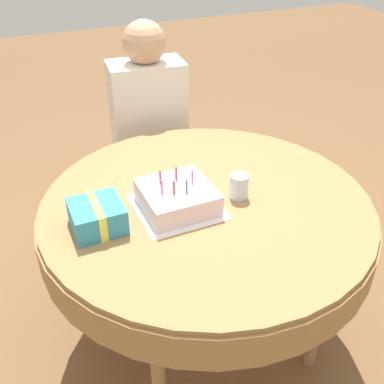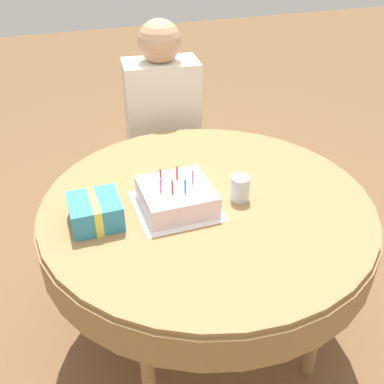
# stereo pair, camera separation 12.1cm
# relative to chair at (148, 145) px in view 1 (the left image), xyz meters

# --- Properties ---
(ground_plane) EXTENTS (12.00, 12.00, 0.00)m
(ground_plane) POSITION_rel_chair_xyz_m (-0.08, -0.94, -0.52)
(ground_plane) COLOR brown
(dining_table) EXTENTS (1.29, 1.29, 0.75)m
(dining_table) POSITION_rel_chair_xyz_m (-0.08, -0.94, 0.14)
(dining_table) COLOR #9E7547
(dining_table) RESTS_ON ground_plane
(chair) EXTENTS (0.41, 0.41, 0.97)m
(chair) POSITION_rel_chair_xyz_m (0.00, 0.00, 0.00)
(chair) COLOR brown
(chair) RESTS_ON ground_plane
(person) EXTENTS (0.41, 0.35, 1.23)m
(person) POSITION_rel_chair_xyz_m (-0.01, -0.09, 0.23)
(person) COLOR tan
(person) RESTS_ON ground_plane
(napkin) EXTENTS (0.31, 0.31, 0.00)m
(napkin) POSITION_rel_chair_xyz_m (-0.21, -0.94, 0.23)
(napkin) COLOR white
(napkin) RESTS_ON dining_table
(birthday_cake) EXTENTS (0.26, 0.26, 0.14)m
(birthday_cake) POSITION_rel_chair_xyz_m (-0.21, -0.94, 0.27)
(birthday_cake) COLOR silver
(birthday_cake) RESTS_ON dining_table
(drinking_glass) EXTENTS (0.07, 0.07, 0.10)m
(drinking_glass) POSITION_rel_chair_xyz_m (0.04, -0.98, 0.28)
(drinking_glass) COLOR silver
(drinking_glass) RESTS_ON dining_table
(gift_box) EXTENTS (0.18, 0.18, 0.10)m
(gift_box) POSITION_rel_chair_xyz_m (-0.51, -0.94, 0.28)
(gift_box) COLOR teal
(gift_box) RESTS_ON dining_table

